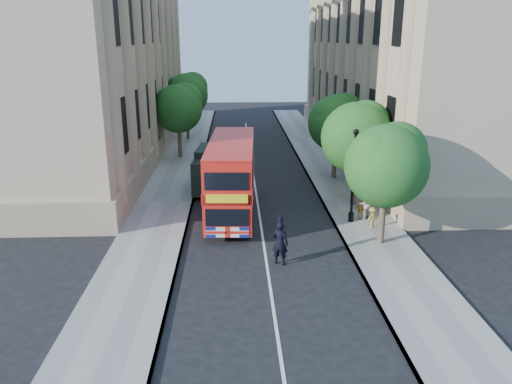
{
  "coord_description": "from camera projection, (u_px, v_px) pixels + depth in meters",
  "views": [
    {
      "loc": [
        -1.41,
        -19.65,
        9.88
      ],
      "look_at": [
        -0.32,
        4.68,
        2.3
      ],
      "focal_mm": 35.0,
      "sensor_mm": 36.0,
      "label": 1
    }
  ],
  "objects": [
    {
      "name": "lamp_post",
      "position": [
        353.0,
        180.0,
        26.93
      ],
      "size": [
        0.32,
        0.32,
        5.16
      ],
      "color": "black",
      "rests_on": "pavement_right"
    },
    {
      "name": "tree_left_far",
      "position": [
        179.0,
        106.0,
        41.18
      ],
      "size": [
        4.0,
        4.0,
        6.3
      ],
      "color": "#473828",
      "rests_on": "ground"
    },
    {
      "name": "ground",
      "position": [
        268.0,
        274.0,
        21.74
      ],
      "size": [
        120.0,
        120.0,
        0.0
      ],
      "primitive_type": "plane",
      "color": "black",
      "rests_on": "ground"
    },
    {
      "name": "child_b",
      "position": [
        372.0,
        218.0,
        26.55
      ],
      "size": [
        0.84,
        0.72,
        1.13
      ],
      "primitive_type": "imported",
      "rotation": [
        0.0,
        0.0,
        3.64
      ],
      "color": "gold",
      "rests_on": "pavement_right"
    },
    {
      "name": "tree_right_near",
      "position": [
        387.0,
        161.0,
        23.62
      ],
      "size": [
        4.0,
        4.0,
        6.08
      ],
      "color": "#473828",
      "rests_on": "ground"
    },
    {
      "name": "tree_right_mid",
      "position": [
        357.0,
        134.0,
        29.28
      ],
      "size": [
        4.2,
        4.2,
        6.37
      ],
      "color": "#473828",
      "rests_on": "ground"
    },
    {
      "name": "pavement_right",
      "position": [
        348.0,
        200.0,
        31.5
      ],
      "size": [
        3.5,
        80.0,
        0.12
      ],
      "primitive_type": "cube",
      "color": "gray",
      "rests_on": "ground"
    },
    {
      "name": "building_left",
      "position": [
        84.0,
        48.0,
        41.36
      ],
      "size": [
        12.0,
        38.0,
        18.0
      ],
      "primitive_type": "cube",
      "color": "tan",
      "rests_on": "ground"
    },
    {
      "name": "tree_right_far",
      "position": [
        337.0,
        120.0,
        35.04
      ],
      "size": [
        4.0,
        4.0,
        6.15
      ],
      "color": "#473828",
      "rests_on": "ground"
    },
    {
      "name": "box_van",
      "position": [
        212.0,
        171.0,
        33.09
      ],
      "size": [
        2.41,
        5.09,
        2.82
      ],
      "rotation": [
        0.0,
        0.0,
        -0.08
      ],
      "color": "black",
      "rests_on": "ground"
    },
    {
      "name": "tree_left_back",
      "position": [
        187.0,
        92.0,
        48.73
      ],
      "size": [
        4.2,
        4.2,
        6.65
      ],
      "color": "#473828",
      "rests_on": "ground"
    },
    {
      "name": "building_right",
      "position": [
        411.0,
        48.0,
        42.54
      ],
      "size": [
        12.0,
        38.0,
        18.0
      ],
      "primitive_type": "cube",
      "color": "tan",
      "rests_on": "ground"
    },
    {
      "name": "police_constable",
      "position": [
        280.0,
        243.0,
        22.41
      ],
      "size": [
        0.88,
        0.74,
        2.05
      ],
      "primitive_type": "imported",
      "rotation": [
        0.0,
        0.0,
        2.74
      ],
      "color": "black",
      "rests_on": "ground"
    },
    {
      "name": "double_decker_bus",
      "position": [
        232.0,
        176.0,
        28.34
      ],
      "size": [
        2.88,
        9.31,
        4.25
      ],
      "rotation": [
        0.0,
        0.0,
        -0.05
      ],
      "color": "red",
      "rests_on": "ground"
    },
    {
      "name": "child_a",
      "position": [
        360.0,
        210.0,
        27.79
      ],
      "size": [
        0.68,
        0.35,
        1.11
      ],
      "primitive_type": "imported",
      "rotation": [
        0.0,
        0.0,
        3.01
      ],
      "color": "gold",
      "rests_on": "pavement_right"
    },
    {
      "name": "pavement_left",
      "position": [
        165.0,
        202.0,
        31.01
      ],
      "size": [
        3.5,
        80.0,
        0.12
      ],
      "primitive_type": "cube",
      "color": "gray",
      "rests_on": "ground"
    },
    {
      "name": "woman_pedestrian",
      "position": [
        364.0,
        203.0,
        27.75
      ],
      "size": [
        1.12,
        1.08,
        1.81
      ],
      "primitive_type": "imported",
      "rotation": [
        0.0,
        0.0,
        3.79
      ],
      "color": "beige",
      "rests_on": "pavement_right"
    }
  ]
}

